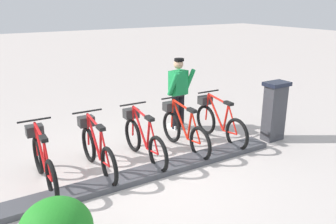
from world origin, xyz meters
TOP-DOWN VIEW (x-y plane):
  - ground_plane at (0.00, 0.00)m, footprint 60.00×60.00m
  - dock_rail_base at (0.00, 0.00)m, footprint 0.44×5.34m
  - payment_kiosk at (0.05, -3.11)m, footprint 0.36×0.52m
  - bike_docked_0 at (0.62, -2.07)m, footprint 1.72×0.54m
  - bike_docked_1 at (0.62, -1.16)m, footprint 1.72×0.54m
  - bike_docked_2 at (0.62, -0.26)m, footprint 1.72×0.54m
  - bike_docked_3 at (0.62, 0.65)m, footprint 1.72×0.54m
  - bike_docked_4 at (0.62, 1.56)m, footprint 1.72×0.54m
  - worker_near_rack at (1.70, -1.75)m, footprint 0.50×0.68m

SIDE VIEW (x-z plane):
  - ground_plane at x=0.00m, z-range 0.00..0.00m
  - dock_rail_base at x=0.00m, z-range 0.00..0.10m
  - bike_docked_0 at x=0.62m, z-range -0.08..0.94m
  - bike_docked_1 at x=0.62m, z-range -0.08..0.94m
  - bike_docked_2 at x=0.62m, z-range -0.08..0.94m
  - bike_docked_3 at x=0.62m, z-range -0.08..0.94m
  - bike_docked_4 at x=0.62m, z-range -0.08..0.94m
  - payment_kiosk at x=0.05m, z-range 0.03..1.31m
  - worker_near_rack at x=1.70m, z-range 0.08..1.74m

